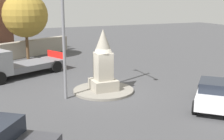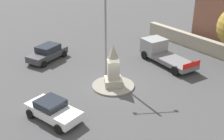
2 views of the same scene
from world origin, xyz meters
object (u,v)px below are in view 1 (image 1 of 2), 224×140
car_white_near_island (216,93)px  truck_grey_parked_left (9,64)px  monument (103,63)px  tree_near_wall (25,15)px

car_white_near_island → truck_grey_parked_left: 13.14m
monument → car_white_near_island: 6.17m
tree_near_wall → monument: bearing=-167.3°
monument → car_white_near_island: monument is taller
truck_grey_parked_left → tree_near_wall: 7.19m
monument → truck_grey_parked_left: (5.28, 4.66, -0.73)m
monument → truck_grey_parked_left: bearing=41.5°
monument → tree_near_wall: bearing=12.7°
car_white_near_island → truck_grey_parked_left: bearing=42.0°
monument → truck_grey_parked_left: 7.08m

